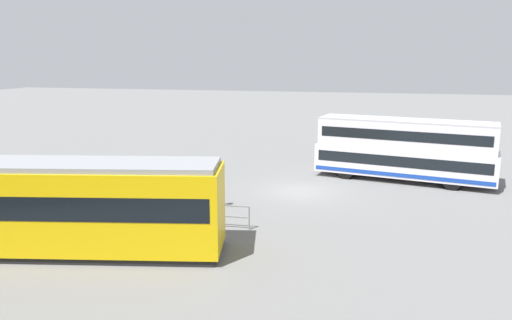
# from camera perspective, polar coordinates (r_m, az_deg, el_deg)

# --- Properties ---
(ground_plane) EXTENTS (160.00, 160.00, 0.00)m
(ground_plane) POSITION_cam_1_polar(r_m,az_deg,el_deg) (27.94, 5.13, -3.62)
(ground_plane) COLOR slate
(double_decker_bus) EXTENTS (10.85, 4.64, 3.77)m
(double_decker_bus) POSITION_cam_1_polar(r_m,az_deg,el_deg) (31.14, 16.82, 1.16)
(double_decker_bus) COLOR silver
(double_decker_bus) RESTS_ON ground
(tram_yellow) EXTENTS (13.80, 5.14, 3.60)m
(tram_yellow) POSITION_cam_1_polar(r_m,az_deg,el_deg) (20.51, -23.27, -4.90)
(tram_yellow) COLOR #E5B70C
(tram_yellow) RESTS_ON ground
(pedestrian_near_railing) EXTENTS (0.38, 0.38, 1.59)m
(pedestrian_near_railing) POSITION_cam_1_polar(r_m,az_deg,el_deg) (24.80, -4.29, -3.44)
(pedestrian_near_railing) COLOR black
(pedestrian_near_railing) RESTS_ON ground
(pedestrian_railing) EXTENTS (9.31, 0.42, 1.08)m
(pedestrian_railing) POSITION_cam_1_polar(r_m,az_deg,el_deg) (22.91, -12.26, -5.40)
(pedestrian_railing) COLOR gray
(pedestrian_railing) RESTS_ON ground
(info_sign) EXTENTS (1.12, 0.32, 2.41)m
(info_sign) POSITION_cam_1_polar(r_m,az_deg,el_deg) (25.15, -22.21, -2.29)
(info_sign) COLOR slate
(info_sign) RESTS_ON ground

